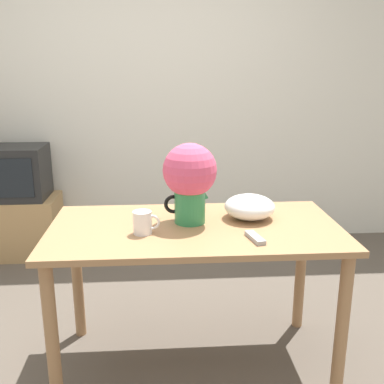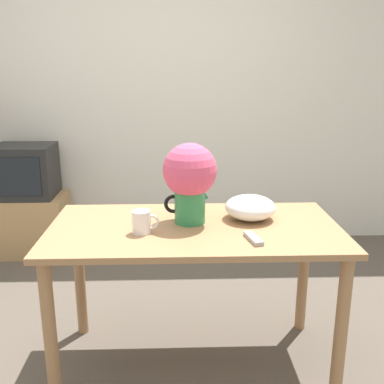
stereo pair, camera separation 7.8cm
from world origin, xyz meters
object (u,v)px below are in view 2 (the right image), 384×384
object	(u,v)px
coffee_mug	(142,222)
tv_set	(25,171)
white_bowl	(250,207)
flower_vase	(190,178)

from	to	relation	value
coffee_mug	tv_set	bearing A→B (deg)	123.44
white_bowl	flower_vase	bearing A→B (deg)	-172.72
white_bowl	tv_set	xyz separation A→B (m)	(-1.62, 1.45, -0.13)
flower_vase	white_bowl	world-z (taller)	flower_vase
tv_set	flower_vase	bearing A→B (deg)	-48.74
coffee_mug	tv_set	world-z (taller)	tv_set
coffee_mug	white_bowl	world-z (taller)	white_bowl
coffee_mug	tv_set	xyz separation A→B (m)	(-1.08, 1.63, -0.12)
flower_vase	tv_set	distance (m)	2.00
white_bowl	tv_set	bearing A→B (deg)	138.13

